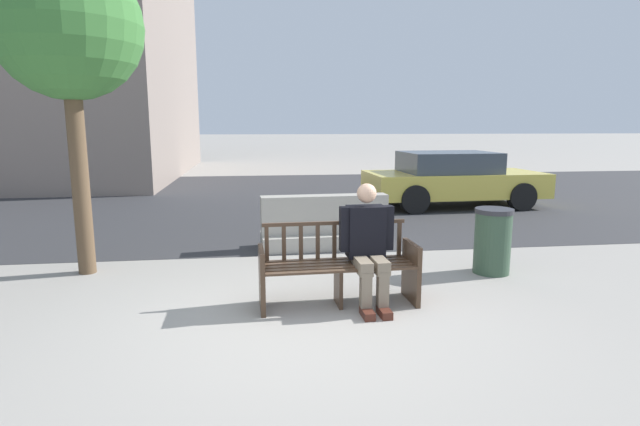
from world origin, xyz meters
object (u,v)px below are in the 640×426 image
object	(u,v)px
seated_person	(368,242)
trash_bin	(493,241)
jersey_barrier_centre	(325,226)
car_taxi_near	(452,179)
street_bench	(338,269)
street_tree	(67,29)

from	to	relation	value
seated_person	trash_bin	bearing A→B (deg)	26.26
seated_person	jersey_barrier_centre	xyz separation A→B (m)	(-0.10, 2.59, -0.35)
car_taxi_near	jersey_barrier_centre	bearing A→B (deg)	-134.57
jersey_barrier_centre	car_taxi_near	world-z (taller)	car_taxi_near
street_bench	car_taxi_near	distance (m)	7.26
street_bench	car_taxi_near	bearing A→B (deg)	58.40
street_tree	car_taxi_near	xyz separation A→B (m)	(6.89, 4.60, -2.42)
jersey_barrier_centre	trash_bin	bearing A→B (deg)	-39.85
seated_person	car_taxi_near	size ratio (longest dim) A/B	0.32
car_taxi_near	trash_bin	bearing A→B (deg)	-106.81
street_bench	street_tree	bearing A→B (deg)	152.77
street_bench	street_tree	xyz separation A→B (m)	(-3.09, 1.59, 2.69)
street_bench	trash_bin	distance (m)	2.37
street_bench	seated_person	world-z (taller)	seated_person
jersey_barrier_centre	seated_person	bearing A→B (deg)	-87.84
car_taxi_near	street_tree	bearing A→B (deg)	-146.30
street_tree	car_taxi_near	size ratio (longest dim) A/B	0.97
street_tree	seated_person	bearing A→B (deg)	-25.71
jersey_barrier_centre	trash_bin	xyz separation A→B (m)	(1.99, -1.66, 0.09)
street_bench	seated_person	xyz separation A→B (m)	(0.31, -0.05, 0.29)
car_taxi_near	trash_bin	distance (m)	5.54
street_bench	jersey_barrier_centre	xyz separation A→B (m)	(0.22, 2.54, -0.06)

